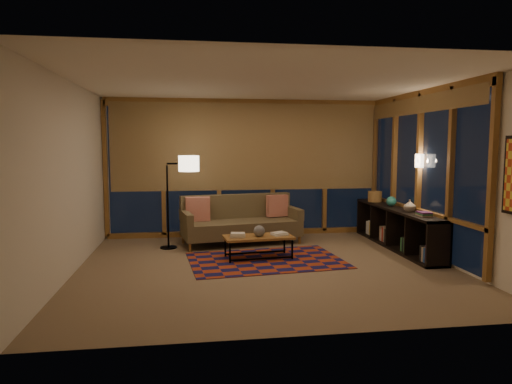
{
  "coord_description": "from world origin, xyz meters",
  "views": [
    {
      "loc": [
        -1.09,
        -6.56,
        1.81
      ],
      "look_at": [
        -0.08,
        0.5,
        1.07
      ],
      "focal_mm": 32.0,
      "sensor_mm": 36.0,
      "label": 1
    }
  ],
  "objects": [
    {
      "name": "floor",
      "position": [
        0.0,
        0.0,
        0.0
      ],
      "size": [
        5.5,
        5.0,
        0.01
      ],
      "primitive_type": "cube",
      "color": "brown",
      "rests_on": "ground"
    },
    {
      "name": "ceiling",
      "position": [
        0.0,
        0.0,
        2.7
      ],
      "size": [
        5.5,
        5.0,
        0.01
      ],
      "primitive_type": "cube",
      "color": "beige",
      "rests_on": "walls"
    },
    {
      "name": "walls",
      "position": [
        0.0,
        0.0,
        1.35
      ],
      "size": [
        5.51,
        5.01,
        2.7
      ],
      "color": "beige",
      "rests_on": "floor"
    },
    {
      "name": "window_wall_back",
      "position": [
        0.0,
        2.43,
        1.35
      ],
      "size": [
        5.3,
        0.16,
        2.6
      ],
      "primitive_type": null,
      "color": "olive",
      "rests_on": "walls"
    },
    {
      "name": "window_wall_right",
      "position": [
        2.68,
        0.6,
        1.35
      ],
      "size": [
        0.16,
        3.7,
        2.6
      ],
      "primitive_type": null,
      "color": "olive",
      "rests_on": "walls"
    },
    {
      "name": "wall_sconce",
      "position": [
        2.62,
        0.45,
        1.55
      ],
      "size": [
        0.12,
        0.18,
        0.22
      ],
      "primitive_type": null,
      "color": "#FFE6BD",
      "rests_on": "walls"
    },
    {
      "name": "sofa",
      "position": [
        -0.19,
        1.64,
        0.43
      ],
      "size": [
        2.23,
        1.21,
        0.87
      ],
      "primitive_type": null,
      "rotation": [
        0.0,
        0.0,
        0.17
      ],
      "color": "brown",
      "rests_on": "floor"
    },
    {
      "name": "pillow_left",
      "position": [
        -0.97,
        1.65,
        0.65
      ],
      "size": [
        0.44,
        0.17,
        0.43
      ],
      "primitive_type": null,
      "rotation": [
        0.0,
        0.0,
        0.06
      ],
      "color": "#B11308",
      "rests_on": "sofa"
    },
    {
      "name": "pillow_right",
      "position": [
        0.53,
        1.9,
        0.64
      ],
      "size": [
        0.43,
        0.23,
        0.41
      ],
      "primitive_type": null,
      "rotation": [
        0.0,
        0.0,
        0.23
      ],
      "color": "#B11308",
      "rests_on": "sofa"
    },
    {
      "name": "area_rug",
      "position": [
        0.06,
        0.35,
        0.01
      ],
      "size": [
        2.51,
        1.8,
        0.01
      ],
      "primitive_type": "cube",
      "rotation": [
        0.0,
        0.0,
        0.1
      ],
      "color": "#943114",
      "rests_on": "floor"
    },
    {
      "name": "coffee_table",
      "position": [
        -0.04,
        0.51,
        0.18
      ],
      "size": [
        1.13,
        0.6,
        0.36
      ],
      "primitive_type": null,
      "rotation": [
        0.0,
        0.0,
        0.1
      ],
      "color": "olive",
      "rests_on": "floor"
    },
    {
      "name": "book_stack_a",
      "position": [
        -0.37,
        0.47,
        0.4
      ],
      "size": [
        0.24,
        0.2,
        0.06
      ],
      "primitive_type": null,
      "rotation": [
        0.0,
        0.0,
        -0.13
      ],
      "color": "beige",
      "rests_on": "coffee_table"
    },
    {
      "name": "book_stack_b",
      "position": [
        0.31,
        0.53,
        0.39
      ],
      "size": [
        0.28,
        0.25,
        0.04
      ],
      "primitive_type": null,
      "rotation": [
        0.0,
        0.0,
        0.4
      ],
      "color": "beige",
      "rests_on": "coffee_table"
    },
    {
      "name": "ceramic_pot",
      "position": [
        -0.03,
        0.48,
        0.45
      ],
      "size": [
        0.23,
        0.23,
        0.18
      ],
      "primitive_type": "sphere",
      "rotation": [
        0.0,
        0.0,
        0.31
      ],
      "color": "#2C2C2E",
      "rests_on": "coffee_table"
    },
    {
      "name": "floor_lamp",
      "position": [
        -1.5,
        1.46,
        0.82
      ],
      "size": [
        0.57,
        0.4,
        1.63
      ],
      "primitive_type": null,
      "rotation": [
        0.0,
        0.0,
        -0.09
      ],
      "color": "black",
      "rests_on": "floor"
    },
    {
      "name": "bookshelf",
      "position": [
        2.49,
        0.93,
        0.35
      ],
      "size": [
        0.4,
        2.82,
        0.7
      ],
      "primitive_type": null,
      "color": "black",
      "rests_on": "floor"
    },
    {
      "name": "basket",
      "position": [
        2.47,
        1.87,
        0.8
      ],
      "size": [
        0.32,
        0.32,
        0.2
      ],
      "primitive_type": "cylinder",
      "rotation": [
        0.0,
        0.0,
        -0.2
      ],
      "color": "#A68044",
      "rests_on": "bookshelf"
    },
    {
      "name": "teal_bowl",
      "position": [
        2.49,
        1.18,
        0.79
      ],
      "size": [
        0.22,
        0.22,
        0.18
      ],
      "primitive_type": "sphere",
      "rotation": [
        0.0,
        0.0,
        -0.27
      ],
      "color": "#267F75",
      "rests_on": "bookshelf"
    },
    {
      "name": "vase",
      "position": [
        2.49,
        0.48,
        0.81
      ],
      "size": [
        0.25,
        0.25,
        0.21
      ],
      "primitive_type": "imported",
      "rotation": [
        0.0,
        0.0,
        0.32
      ],
      "color": "tan",
      "rests_on": "bookshelf"
    },
    {
      "name": "shelf_book_stack",
      "position": [
        2.49,
        -0.0,
        0.74
      ],
      "size": [
        0.19,
        0.26,
        0.07
      ],
      "primitive_type": null,
      "rotation": [
        0.0,
        0.0,
        -0.04
      ],
      "color": "beige",
      "rests_on": "bookshelf"
    }
  ]
}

